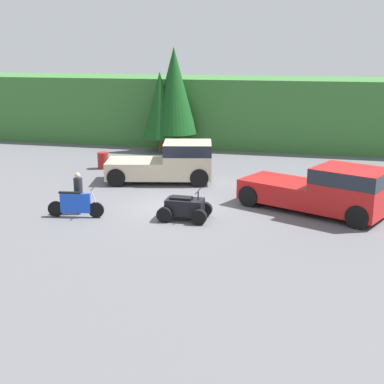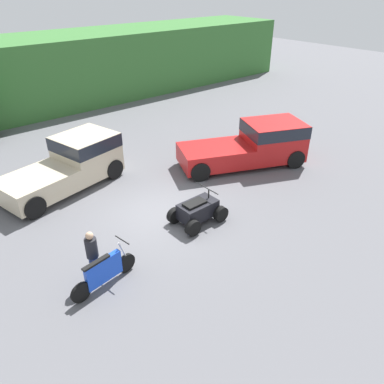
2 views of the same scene
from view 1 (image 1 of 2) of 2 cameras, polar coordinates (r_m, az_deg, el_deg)
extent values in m
plane|color=#5B5B60|center=(21.64, -1.72, -1.80)|extent=(80.00, 80.00, 0.00)
cube|color=#387033|center=(36.61, 4.95, 8.62)|extent=(44.00, 6.00, 4.40)
cylinder|color=brown|center=(33.64, -3.36, 5.06)|extent=(0.30, 0.30, 0.89)
cone|color=#144719|center=(33.30, -3.43, 9.25)|extent=(2.17, 2.17, 4.05)
cylinder|color=brown|center=(33.79, -1.87, 5.35)|extent=(0.38, 0.38, 1.15)
cone|color=#144719|center=(33.40, -1.92, 10.76)|extent=(2.81, 2.81, 5.24)
cube|color=red|center=(21.00, 16.52, 0.14)|extent=(3.20, 2.96, 1.71)
cube|color=#1E232D|center=(20.87, 16.63, 1.63)|extent=(3.22, 2.99, 0.55)
cube|color=red|center=(22.25, 9.63, 0.21)|extent=(3.72, 3.19, 0.83)
cylinder|color=black|center=(21.81, 19.08, -1.32)|extent=(0.91, 0.61, 0.87)
cylinder|color=black|center=(20.07, 17.25, -2.56)|extent=(0.91, 0.61, 0.87)
cylinder|color=black|center=(23.59, 8.58, 0.55)|extent=(0.91, 0.61, 0.87)
cylinder|color=black|center=(21.99, 6.11, -0.43)|extent=(0.91, 0.61, 0.87)
cube|color=beige|center=(25.75, -0.47, 3.46)|extent=(2.66, 2.53, 1.71)
cube|color=#1E232D|center=(25.65, -0.47, 4.69)|extent=(2.68, 2.55, 0.55)
cube|color=beige|center=(26.03, -6.00, 2.51)|extent=(3.15, 2.64, 0.83)
cylinder|color=black|center=(26.82, 0.79, 2.49)|extent=(0.91, 0.46, 0.87)
cylinder|color=black|center=(24.95, 0.77, 1.52)|extent=(0.91, 0.46, 0.87)
cylinder|color=black|center=(27.12, -7.46, 2.50)|extent=(0.91, 0.46, 0.87)
cylinder|color=black|center=(25.27, -8.08, 1.55)|extent=(0.91, 0.46, 0.87)
cylinder|color=black|center=(20.77, -10.19, -1.90)|extent=(0.62, 0.19, 0.61)
cylinder|color=black|center=(21.23, -14.33, -1.76)|extent=(0.62, 0.19, 0.61)
cube|color=blue|center=(20.91, -12.32, -1.15)|extent=(1.18, 0.33, 0.76)
cylinder|color=#B7B7BC|center=(20.66, -10.38, -0.72)|extent=(0.33, 0.10, 0.86)
cylinder|color=black|center=(20.54, -10.44, 0.47)|extent=(0.13, 0.60, 0.04)
cube|color=black|center=(20.86, -12.90, -0.06)|extent=(0.87, 0.27, 0.06)
cylinder|color=black|center=(20.57, 1.37, -1.87)|extent=(0.57, 0.22, 0.57)
cylinder|color=black|center=(19.63, 0.76, -2.70)|extent=(0.57, 0.22, 0.57)
cylinder|color=black|center=(20.87, -2.20, -1.62)|extent=(0.57, 0.22, 0.57)
cylinder|color=black|center=(19.95, -2.97, -2.43)|extent=(0.57, 0.22, 0.57)
cube|color=black|center=(20.18, -0.77, -1.55)|extent=(1.41, 0.79, 0.58)
cylinder|color=black|center=(19.94, 0.66, -0.37)|extent=(0.05, 0.05, 0.35)
cylinder|color=black|center=(19.89, 0.67, 0.12)|extent=(0.04, 0.95, 0.04)
cube|color=black|center=(20.13, -1.18, -0.62)|extent=(0.81, 0.45, 0.08)
cylinder|color=navy|center=(21.45, -11.88, -1.14)|extent=(0.20, 0.20, 0.82)
cylinder|color=navy|center=(21.28, -12.02, -1.28)|extent=(0.20, 0.20, 0.82)
cylinder|color=#232328|center=(21.18, -12.05, 0.65)|extent=(0.39, 0.39, 0.61)
sphere|color=tan|center=(21.08, -12.12, 1.74)|extent=(0.26, 0.26, 0.22)
cylinder|color=maroon|center=(29.21, -9.47, 3.33)|extent=(0.58, 0.58, 0.88)
camera|label=2|loc=(16.08, -38.02, 17.16)|focal=35.00mm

